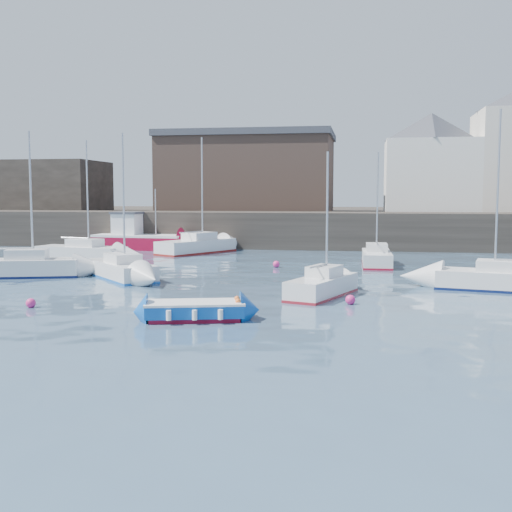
% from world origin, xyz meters
% --- Properties ---
extents(water, '(220.00, 220.00, 0.00)m').
position_xyz_m(water, '(0.00, 0.00, 0.00)').
color(water, '#2D4760').
rests_on(water, ground).
extents(quay_wall, '(90.00, 5.00, 3.00)m').
position_xyz_m(quay_wall, '(0.00, 35.00, 1.50)').
color(quay_wall, '#28231E').
rests_on(quay_wall, ground).
extents(land_strip, '(90.00, 32.00, 2.80)m').
position_xyz_m(land_strip, '(0.00, 53.00, 1.40)').
color(land_strip, '#28231E').
rests_on(land_strip, ground).
extents(bldg_east_d, '(11.14, 11.14, 8.95)m').
position_xyz_m(bldg_east_d, '(11.00, 41.50, 7.36)').
color(bldg_east_d, white).
rests_on(bldg_east_d, land_strip).
extents(warehouse, '(16.40, 10.40, 7.60)m').
position_xyz_m(warehouse, '(-6.00, 43.00, 6.62)').
color(warehouse, '#3D2D26').
rests_on(warehouse, land_strip).
extents(bldg_west, '(14.00, 8.00, 5.00)m').
position_xyz_m(bldg_west, '(-28.00, 42.00, 5.30)').
color(bldg_west, '#353028').
rests_on(bldg_west, land_strip).
extents(blue_dinghy, '(3.80, 2.37, 0.67)m').
position_xyz_m(blue_dinghy, '(-0.76, 3.34, 0.37)').
color(blue_dinghy, maroon).
rests_on(blue_dinghy, ground).
extents(fishing_boat, '(7.59, 3.25, 4.92)m').
position_xyz_m(fishing_boat, '(-13.19, 31.52, 0.95)').
color(fishing_boat, maroon).
rests_on(fishing_boat, ground).
extents(sailboat_a, '(6.35, 3.63, 7.87)m').
position_xyz_m(sailboat_a, '(-13.14, 13.46, 0.55)').
color(sailboat_a, silver).
rests_on(sailboat_a, ground).
extents(sailboat_b, '(5.38, 5.70, 7.65)m').
position_xyz_m(sailboat_b, '(-7.60, 13.74, 0.50)').
color(sailboat_b, silver).
rests_on(sailboat_b, ground).
extents(sailboat_c, '(3.10, 5.07, 6.36)m').
position_xyz_m(sailboat_c, '(3.39, 9.51, 0.49)').
color(sailboat_c, silver).
rests_on(sailboat_c, ground).
extents(sailboat_d, '(6.89, 3.53, 8.40)m').
position_xyz_m(sailboat_d, '(11.87, 12.65, 0.51)').
color(sailboat_d, silver).
rests_on(sailboat_d, ground).
extents(sailboat_e, '(6.57, 3.20, 8.11)m').
position_xyz_m(sailboat_e, '(-13.94, 22.61, 0.53)').
color(sailboat_e, silver).
rests_on(sailboat_e, ground).
extents(sailboat_f, '(1.85, 5.52, 7.14)m').
position_xyz_m(sailboat_f, '(5.99, 22.48, 0.50)').
color(sailboat_f, silver).
rests_on(sailboat_f, ground).
extents(sailboat_h, '(5.27, 7.05, 8.82)m').
position_xyz_m(sailboat_h, '(-7.47, 28.95, 0.57)').
color(sailboat_h, silver).
rests_on(sailboat_h, ground).
extents(buoy_near, '(0.39, 0.39, 0.39)m').
position_xyz_m(buoy_near, '(-7.88, 4.75, 0.00)').
color(buoy_near, '#DF2879').
rests_on(buoy_near, ground).
extents(buoy_mid, '(0.41, 0.41, 0.41)m').
position_xyz_m(buoy_mid, '(4.66, 7.64, 0.00)').
color(buoy_mid, '#DF2879').
rests_on(buoy_mid, ground).
extents(buoy_far, '(0.42, 0.42, 0.42)m').
position_xyz_m(buoy_far, '(-0.14, 20.41, 0.00)').
color(buoy_far, '#DF2879').
rests_on(buoy_far, ground).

